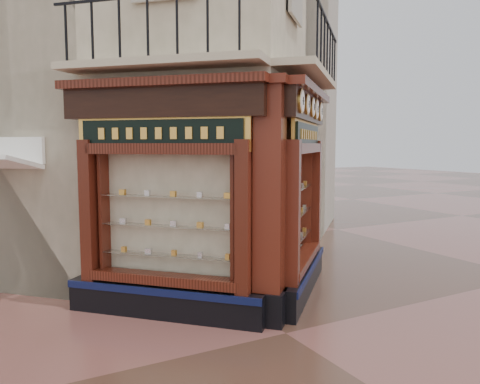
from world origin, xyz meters
TOP-DOWN VIEW (x-y plane):
  - ground at (0.00, 0.00)m, footprint 80.00×80.00m
  - main_building at (0.00, 6.16)m, footprint 11.31×11.31m
  - neighbour_left at (-2.47, 8.63)m, footprint 11.31×11.31m
  - neighbour_right at (2.47, 8.63)m, footprint 11.31×11.31m
  - shopfront_left at (-1.41, 1.57)m, footprint 2.86×2.86m
  - shopfront_right at (1.41, 1.57)m, footprint 2.86×2.86m
  - corner_pilaster at (0.00, 0.50)m, footprint 0.85×0.85m
  - balcony at (0.00, 1.49)m, footprint 5.94×2.97m
  - clock_a at (0.56, 0.46)m, footprint 0.32×0.32m
  - clock_b at (1.03, 0.92)m, footprint 0.29×0.29m
  - clock_c at (1.51, 1.40)m, footprint 0.30×0.30m
  - clock_d at (1.89, 1.79)m, footprint 0.32×0.32m
  - clock_e at (2.38, 2.27)m, footprint 0.32×0.32m
  - signboard_left at (-1.46, 1.51)m, footprint 2.20×2.20m
  - signboard_right at (1.46, 1.51)m, footprint 2.01×2.01m

SIDE VIEW (x-z plane):
  - ground at x=0.00m, z-range 0.00..0.00m
  - corner_pilaster at x=0.00m, z-range -0.04..3.94m
  - shopfront_left at x=-1.41m, z-range -0.01..3.97m
  - shopfront_right at x=1.41m, z-range -0.01..3.97m
  - signboard_right at x=1.46m, z-range 2.83..3.37m
  - signboard_left at x=-1.46m, z-range 2.81..3.39m
  - clock_b at x=1.03m, z-range 3.44..3.80m
  - clock_a at x=0.56m, z-range 3.42..3.82m
  - clock_d at x=1.89m, z-range 3.42..3.82m
  - clock_e at x=2.38m, z-range 3.42..3.82m
  - clock_c at x=1.51m, z-range 3.44..3.80m
  - balcony at x=0.00m, z-range 3.70..4.73m
  - neighbour_left at x=-2.47m, z-range 0.00..11.00m
  - neighbour_right at x=2.47m, z-range 0.00..11.00m
  - main_building at x=0.00m, z-range 0.00..12.00m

